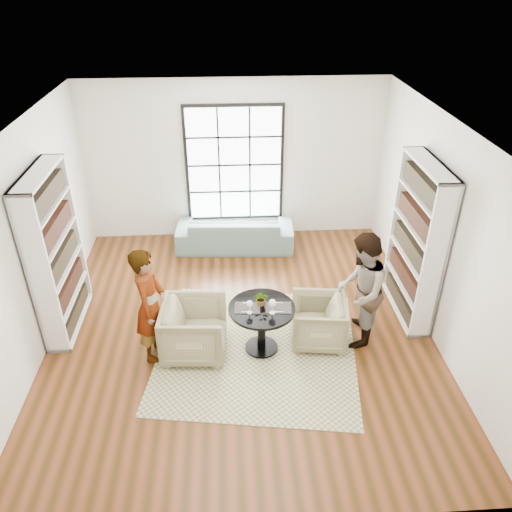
{
  "coord_description": "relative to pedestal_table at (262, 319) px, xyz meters",
  "views": [
    {
      "loc": [
        -0.15,
        -5.82,
        4.74
      ],
      "look_at": [
        0.24,
        0.4,
        1.0
      ],
      "focal_mm": 35.0,
      "sensor_mm": 36.0,
      "label": 1
    }
  ],
  "objects": [
    {
      "name": "rug",
      "position": [
        -0.06,
        -0.0,
        -0.52
      ],
      "size": [
        3.08,
        3.08,
        0.01
      ],
      "primitive_type": "cube",
      "rotation": [
        0.0,
        0.0,
        -0.15
      ],
      "color": "#BCB48D",
      "rests_on": "ground"
    },
    {
      "name": "armchair_right",
      "position": [
        0.8,
        0.12,
        -0.18
      ],
      "size": [
        0.84,
        0.82,
        0.69
      ],
      "primitive_type": "imported",
      "rotation": [
        0.0,
        0.0,
        -1.69
      ],
      "color": "tan",
      "rests_on": "ground"
    },
    {
      "name": "room_shell",
      "position": [
        -0.26,
        1.02,
        0.73
      ],
      "size": [
        6.0,
        6.01,
        6.0
      ],
      "color": "silver",
      "rests_on": "ground"
    },
    {
      "name": "cutlery_right",
      "position": [
        0.22,
        -0.02,
        0.21
      ],
      "size": [
        0.16,
        0.23,
        0.01
      ],
      "primitive_type": null,
      "rotation": [
        0.0,
        0.0,
        -0.08
      ],
      "color": "silver",
      "rests_on": "placemat_right"
    },
    {
      "name": "wine_glass_right",
      "position": [
        0.13,
        -0.13,
        0.35
      ],
      "size": [
        0.1,
        0.1,
        0.22
      ],
      "color": "silver",
      "rests_on": "pedestal_table"
    },
    {
      "name": "person_left",
      "position": [
        -1.47,
        -0.0,
        0.31
      ],
      "size": [
        0.47,
        0.65,
        1.66
      ],
      "primitive_type": "imported",
      "rotation": [
        0.0,
        0.0,
        1.45
      ],
      "color": "gray",
      "rests_on": "ground"
    },
    {
      "name": "cutlery_left",
      "position": [
        -0.19,
        -0.0,
        0.21
      ],
      "size": [
        0.16,
        0.23,
        0.01
      ],
      "primitive_type": null,
      "rotation": [
        0.0,
        0.0,
        -0.08
      ],
      "color": "silver",
      "rests_on": "placemat_left"
    },
    {
      "name": "placemat_left",
      "position": [
        -0.19,
        -0.0,
        0.2
      ],
      "size": [
        0.36,
        0.29,
        0.01
      ],
      "primitive_type": "cube",
      "rotation": [
        0.0,
        0.0,
        -0.08
      ],
      "color": "black",
      "rests_on": "pedestal_table"
    },
    {
      "name": "ground",
      "position": [
        -0.26,
        0.47,
        -0.52
      ],
      "size": [
        6.0,
        6.0,
        0.0
      ],
      "primitive_type": "plane",
      "color": "brown"
    },
    {
      "name": "sofa",
      "position": [
        -0.29,
        2.92,
        -0.21
      ],
      "size": [
        2.21,
        0.97,
        0.63
      ],
      "primitive_type": "imported",
      "rotation": [
        0.0,
        0.0,
        3.08
      ],
      "color": "#769E96",
      "rests_on": "ground"
    },
    {
      "name": "flower_centerpiece",
      "position": [
        -0.0,
        0.06,
        0.3
      ],
      "size": [
        0.22,
        0.2,
        0.21
      ],
      "primitive_type": "imported",
      "rotation": [
        0.0,
        0.0,
        -0.18
      ],
      "color": "gray",
      "rests_on": "pedestal_table"
    },
    {
      "name": "armchair_left",
      "position": [
        -0.92,
        -0.0,
        -0.13
      ],
      "size": [
        0.92,
        0.89,
        0.78
      ],
      "primitive_type": "imported",
      "rotation": [
        0.0,
        0.0,
        1.5
      ],
      "color": "#C3B48B",
      "rests_on": "ground"
    },
    {
      "name": "placemat_right",
      "position": [
        0.22,
        -0.02,
        0.2
      ],
      "size": [
        0.36,
        0.29,
        0.01
      ],
      "primitive_type": "cube",
      "rotation": [
        0.0,
        0.0,
        -0.08
      ],
      "color": "black",
      "rests_on": "pedestal_table"
    },
    {
      "name": "wine_glass_left",
      "position": [
        -0.17,
        -0.11,
        0.34
      ],
      "size": [
        0.09,
        0.09,
        0.19
      ],
      "color": "silver",
      "rests_on": "pedestal_table"
    },
    {
      "name": "pedestal_table",
      "position": [
        0.0,
        0.0,
        0.0
      ],
      "size": [
        0.9,
        0.9,
        0.72
      ],
      "rotation": [
        0.0,
        0.0,
        -0.08
      ],
      "color": "black",
      "rests_on": "ground"
    },
    {
      "name": "person_right",
      "position": [
        1.35,
        0.12,
        0.33
      ],
      "size": [
        0.88,
        0.99,
        1.7
      ],
      "primitive_type": "imported",
      "rotation": [
        0.0,
        0.0,
        -1.92
      ],
      "color": "gray",
      "rests_on": "ground"
    }
  ]
}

